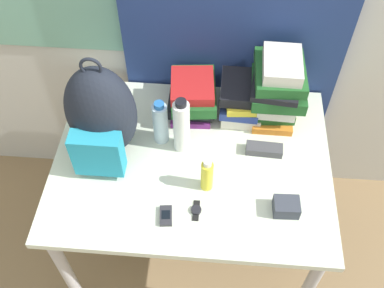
# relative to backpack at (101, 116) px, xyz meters

# --- Properties ---
(desk) EXTENTS (1.13, 0.86, 0.76)m
(desk) POSITION_rel_backpack_xyz_m (0.35, -0.02, -0.30)
(desk) COLOR silver
(desk) RESTS_ON ground_plane
(backpack) EXTENTS (0.27, 0.28, 0.49)m
(backpack) POSITION_rel_backpack_xyz_m (0.00, 0.00, 0.00)
(backpack) COLOR #1E232D
(backpack) RESTS_ON desk
(book_stack_left) EXTENTS (0.21, 0.30, 0.17)m
(book_stack_left) POSITION_rel_backpack_xyz_m (0.33, 0.26, -0.12)
(book_stack_left) COLOR #6B2370
(book_stack_left) RESTS_ON desk
(book_stack_center) EXTENTS (0.20, 0.24, 0.17)m
(book_stack_center) POSITION_rel_backpack_xyz_m (0.54, 0.26, -0.12)
(book_stack_center) COLOR silver
(book_stack_center) RESTS_ON desk
(book_stack_right) EXTENTS (0.24, 0.29, 0.32)m
(book_stack_right) POSITION_rel_backpack_xyz_m (0.68, 0.26, -0.05)
(book_stack_right) COLOR orange
(book_stack_right) RESTS_ON desk
(water_bottle) EXTENTS (0.06, 0.06, 0.22)m
(water_bottle) POSITION_rel_backpack_xyz_m (0.21, 0.07, -0.10)
(water_bottle) COLOR silver
(water_bottle) RESTS_ON desk
(sports_bottle) EXTENTS (0.07, 0.07, 0.27)m
(sports_bottle) POSITION_rel_backpack_xyz_m (0.30, 0.04, -0.08)
(sports_bottle) COLOR white
(sports_bottle) RESTS_ON desk
(sunscreen_bottle) EXTENTS (0.05, 0.05, 0.16)m
(sunscreen_bottle) POSITION_rel_backpack_xyz_m (0.42, -0.15, -0.13)
(sunscreen_bottle) COLOR yellow
(sunscreen_bottle) RESTS_ON desk
(cell_phone) EXTENTS (0.05, 0.09, 0.02)m
(cell_phone) POSITION_rel_backpack_xyz_m (0.27, -0.30, -0.20)
(cell_phone) COLOR #2D2D33
(cell_phone) RESTS_ON desk
(sunglasses_case) EXTENTS (0.15, 0.06, 0.04)m
(sunglasses_case) POSITION_rel_backpack_xyz_m (0.64, 0.04, -0.19)
(sunglasses_case) COLOR #47474C
(sunglasses_case) RESTS_ON desk
(camera_pouch) EXTENTS (0.10, 0.08, 0.06)m
(camera_pouch) POSITION_rel_backpack_xyz_m (0.72, -0.23, -0.18)
(camera_pouch) COLOR #383D47
(camera_pouch) RESTS_ON desk
(wristwatch) EXTENTS (0.04, 0.09, 0.01)m
(wristwatch) POSITION_rel_backpack_xyz_m (0.39, -0.26, -0.20)
(wristwatch) COLOR black
(wristwatch) RESTS_ON desk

